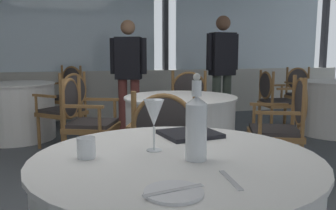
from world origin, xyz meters
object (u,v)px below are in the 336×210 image
at_px(dining_chair_2_0, 167,146).
at_px(dining_chair_2_3, 84,116).
at_px(dining_chair_0_2, 274,97).
at_px(dining_chair_1_1, 67,104).
at_px(wine_glass, 154,114).
at_px(dining_chair_2_1, 285,121).
at_px(water_bottle, 196,126).
at_px(dining_chair_0_1, 301,90).
at_px(menu_book, 190,134).
at_px(diner_person_1, 222,66).
at_px(dining_chair_2_2, 188,105).
at_px(side_plate, 174,192).
at_px(water_tumbler, 86,148).
at_px(diner_person_0, 129,70).
at_px(dining_chair_1_2, 67,91).

relative_size(dining_chair_2_0, dining_chair_2_3, 0.99).
distance_m(dining_chair_0_2, dining_chair_1_1, 2.81).
xyz_separation_m(wine_glass, dining_chair_2_1, (1.60, 1.32, -0.37)).
height_order(dining_chair_2_0, dining_chair_2_1, dining_chair_2_1).
relative_size(water_bottle, dining_chair_0_1, 0.36).
relative_size(menu_book, diner_person_1, 0.16).
bearing_deg(dining_chair_2_2, dining_chair_0_2, 126.52).
relative_size(water_bottle, diner_person_1, 0.19).
relative_size(dining_chair_0_1, dining_chair_2_1, 0.96).
bearing_deg(diner_person_1, water_bottle, 148.41).
relative_size(dining_chair_2_1, diner_person_1, 0.56).
xyz_separation_m(side_plate, dining_chair_2_2, (1.20, 3.07, -0.22)).
relative_size(water_bottle, menu_book, 1.25).
bearing_deg(dining_chair_1_1, dining_chair_2_0, 151.68).
height_order(dining_chair_2_1, dining_chair_2_3, dining_chair_2_1).
relative_size(water_tumbler, dining_chair_2_2, 0.09).
xyz_separation_m(dining_chair_0_2, dining_chair_1_1, (-2.80, 0.20, -0.01)).
relative_size(dining_chair_0_2, diner_person_0, 0.57).
height_order(water_bottle, menu_book, water_bottle).
bearing_deg(water_bottle, dining_chair_2_1, 45.33).
relative_size(side_plate, dining_chair_2_0, 0.19).
xyz_separation_m(menu_book, dining_chair_2_2, (0.89, 2.39, -0.23)).
height_order(dining_chair_0_2, diner_person_1, diner_person_1).
distance_m(dining_chair_0_2, dining_chair_2_3, 2.77).
bearing_deg(dining_chair_2_1, dining_chair_1_1, -18.31).
xyz_separation_m(menu_book, dining_chair_2_3, (-0.38, 1.93, -0.22)).
height_order(wine_glass, dining_chair_2_1, wine_glass).
height_order(menu_book, dining_chair_2_3, dining_chair_2_3).
relative_size(side_plate, diner_person_0, 0.11).
xyz_separation_m(dining_chair_2_2, dining_chair_2_3, (-1.27, -0.47, 0.01)).
height_order(side_plate, water_bottle, water_bottle).
relative_size(menu_book, dining_chair_0_2, 0.29).
xyz_separation_m(water_tumbler, menu_book, (0.52, 0.23, -0.03)).
bearing_deg(side_plate, diner_person_1, 62.23).
xyz_separation_m(side_plate, dining_chair_2_0, (0.39, 1.33, -0.23)).
bearing_deg(diner_person_0, menu_book, 16.74).
distance_m(water_tumbler, dining_chair_2_0, 1.10).
xyz_separation_m(dining_chair_0_1, dining_chair_2_1, (-2.00, -2.37, 0.02)).
xyz_separation_m(water_bottle, wine_glass, (-0.12, 0.17, 0.02)).
distance_m(menu_book, dining_chair_2_2, 2.57).
bearing_deg(dining_chair_2_0, dining_chair_2_2, 0.00).
bearing_deg(dining_chair_1_1, dining_chair_0_1, -124.26).
height_order(dining_chair_1_2, dining_chair_2_0, dining_chair_1_2).
height_order(dining_chair_1_2, dining_chair_2_3, dining_chair_1_2).
bearing_deg(diner_person_1, dining_chair_2_2, 130.55).
relative_size(side_plate, dining_chair_0_2, 0.19).
xyz_separation_m(water_tumbler, diner_person_0, (0.89, 3.67, 0.12)).
xyz_separation_m(dining_chair_0_2, dining_chair_2_2, (-1.40, -0.28, -0.00)).
bearing_deg(side_plate, dining_chair_2_3, 91.56).
height_order(water_bottle, wine_glass, water_bottle).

